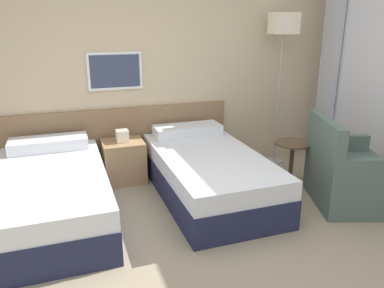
# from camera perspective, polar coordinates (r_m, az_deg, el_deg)

# --- Properties ---
(ground_plane) EXTENTS (16.00, 16.00, 0.00)m
(ground_plane) POSITION_cam_1_polar(r_m,az_deg,el_deg) (3.24, 5.04, -16.71)
(ground_plane) COLOR gray
(wall_headboard) EXTENTS (10.00, 0.10, 2.70)m
(wall_headboard) POSITION_cam_1_polar(r_m,az_deg,el_deg) (4.72, -5.82, 11.39)
(wall_headboard) COLOR #C6B28E
(wall_headboard) RESTS_ON ground_plane
(bed_near_door) EXTENTS (1.04, 1.93, 0.62)m
(bed_near_door) POSITION_cam_1_polar(r_m,az_deg,el_deg) (3.89, -20.62, -7.24)
(bed_near_door) COLOR #1E233D
(bed_near_door) RESTS_ON ground_plane
(bed_near_window) EXTENTS (1.04, 1.93, 0.62)m
(bed_near_window) POSITION_cam_1_polar(r_m,az_deg,el_deg) (4.14, 2.47, -4.47)
(bed_near_window) COLOR #1E233D
(bed_near_window) RESTS_ON ground_plane
(nightstand) EXTENTS (0.48, 0.43, 0.64)m
(nightstand) POSITION_cam_1_polar(r_m,az_deg,el_deg) (4.57, -10.35, -2.50)
(nightstand) COLOR #9E7A51
(nightstand) RESTS_ON ground_plane
(floor_lamp) EXTENTS (0.29, 0.29, 1.96)m
(floor_lamp) POSITION_cam_1_polar(r_m,az_deg,el_deg) (4.99, 13.73, 16.06)
(floor_lamp) COLOR #9E9993
(floor_lamp) RESTS_ON ground_plane
(side_table) EXTENTS (0.41, 0.41, 0.53)m
(side_table) POSITION_cam_1_polar(r_m,az_deg,el_deg) (4.48, 14.98, -1.74)
(side_table) COLOR brown
(side_table) RESTS_ON ground_plane
(armchair) EXTENTS (0.97, 1.04, 0.92)m
(armchair) POSITION_cam_1_polar(r_m,az_deg,el_deg) (4.26, 22.67, -4.58)
(armchair) COLOR #4C6056
(armchair) RESTS_ON ground_plane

